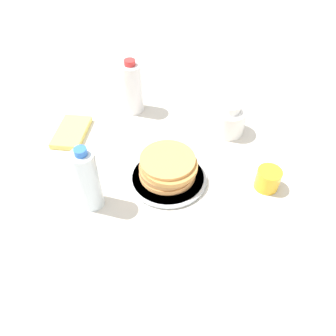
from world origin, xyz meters
The scene contains 8 objects.
ground_plane centered at (0.00, 0.00, 0.00)m, with size 4.00×4.00×0.00m, color silver.
plate centered at (0.02, -0.03, 0.01)m, with size 0.23×0.23×0.01m.
pancake_stack centered at (0.02, -0.03, 0.05)m, with size 0.17×0.17×0.07m.
juice_glass centered at (-0.05, -0.31, 0.03)m, with size 0.07×0.07×0.06m.
cream_jug centered at (0.21, -0.26, 0.05)m, with size 0.11×0.11×0.11m.
water_bottle_near centered at (-0.04, 0.19, 0.10)m, with size 0.06×0.06×0.20m.
water_bottle_mid centered at (0.38, 0.05, 0.09)m, with size 0.08×0.08×0.20m.
napkin centered at (0.27, 0.27, 0.01)m, with size 0.18×0.14×0.02m.
Camera 1 is at (-0.63, 0.07, 0.73)m, focal length 35.00 mm.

